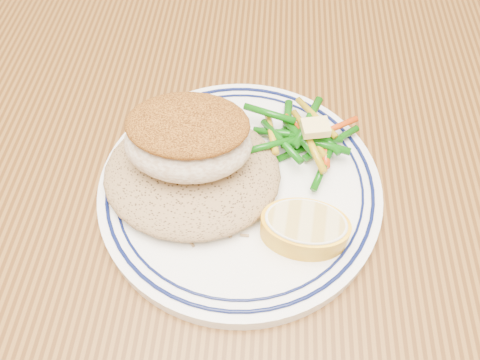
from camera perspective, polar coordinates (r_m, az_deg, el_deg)
name	(u,v)px	position (r m, az deg, el deg)	size (l,w,h in m)	color
ground	(249,357)	(1.13, 1.15, -20.82)	(4.00, 4.00, 0.00)	brown
dining_table	(259,207)	(0.52, 2.35, -3.30)	(1.50, 0.90, 0.75)	#4C2B0F
plate	(240,187)	(0.41, 0.00, -0.84)	(0.24, 0.24, 0.02)	white
rice_pilaf	(192,171)	(0.39, -5.88, 1.16)	(0.15, 0.13, 0.03)	olive
fish_fillet	(188,138)	(0.37, -6.36, 5.09)	(0.10, 0.08, 0.05)	beige
vegetable_pile	(303,136)	(0.42, 7.67, 5.34)	(0.11, 0.10, 0.03)	#0D530A
butter_pat	(315,128)	(0.40, 9.18, 6.33)	(0.02, 0.02, 0.01)	#FFDE7C
lemon_wedge	(305,228)	(0.37, 7.88, -5.83)	(0.07, 0.07, 0.03)	yellow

